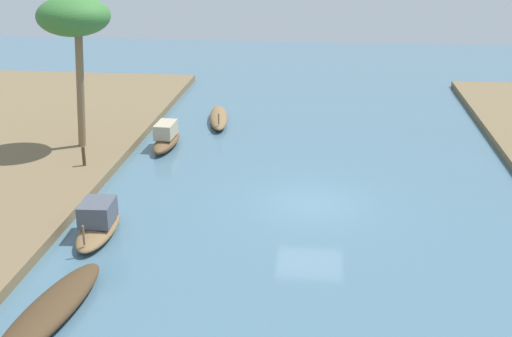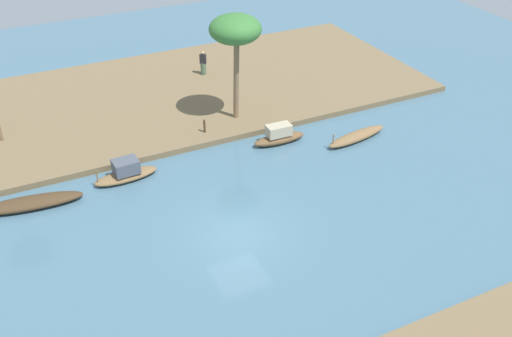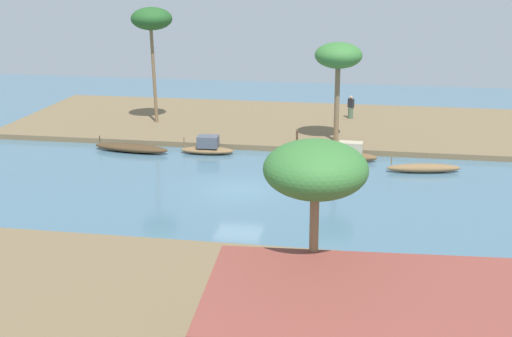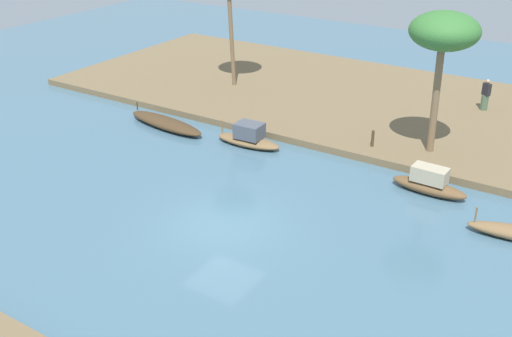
{
  "view_description": "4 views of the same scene",
  "coord_description": "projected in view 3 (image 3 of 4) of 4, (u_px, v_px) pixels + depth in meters",
  "views": [
    {
      "loc": [
        22.62,
        0.39,
        9.75
      ],
      "look_at": [
        -0.89,
        -2.16,
        0.96
      ],
      "focal_mm": 46.73,
      "sensor_mm": 36.0,
      "label": 1
    },
    {
      "loc": [
        8.89,
        20.02,
        17.48
      ],
      "look_at": [
        -2.64,
        -3.54,
        0.93
      ],
      "focal_mm": 41.87,
      "sensor_mm": 36.0,
      "label": 2
    },
    {
      "loc": [
        -7.05,
        35.25,
        11.92
      ],
      "look_at": [
        -0.71,
        -1.43,
        0.83
      ],
      "focal_mm": 49.13,
      "sensor_mm": 36.0,
      "label": 3
    },
    {
      "loc": [
        -12.08,
        16.48,
        12.18
      ],
      "look_at": [
        0.77,
        -3.53,
        0.78
      ],
      "focal_mm": 43.34,
      "sensor_mm": 36.0,
      "label": 4
    }
  ],
  "objects": [
    {
      "name": "river_water",
      "position": [
        238.0,
        190.0,
        37.84
      ],
      "size": [
        70.18,
        70.18,
        0.0
      ],
      "primitive_type": "plane",
      "color": "#476B7F",
      "rests_on": "ground"
    },
    {
      "name": "riverbank_left",
      "position": [
        279.0,
        123.0,
        52.52
      ],
      "size": [
        38.98,
        14.84,
        0.36
      ],
      "primitive_type": "cube",
      "color": "brown",
      "rests_on": "ground"
    },
    {
      "name": "riverbank_right",
      "position": [
        147.0,
        331.0,
        23.06
      ],
      "size": [
        38.98,
        14.84,
        0.36
      ],
      "primitive_type": "cube",
      "color": "brown",
      "rests_on": "ground"
    },
    {
      "name": "sampan_foreground",
      "position": [
        208.0,
        147.0,
        44.81
      ],
      "size": [
        3.48,
        1.3,
        1.17
      ],
      "rotation": [
        0.0,
        0.0,
        0.05
      ],
      "color": "brown",
      "rests_on": "river_water"
    },
    {
      "name": "sampan_upstream_small",
      "position": [
        131.0,
        148.0,
        45.32
      ],
      "size": [
        5.27,
        1.86,
        0.91
      ],
      "rotation": [
        0.0,
        0.0,
        -0.13
      ],
      "color": "#47331E",
      "rests_on": "river_water"
    },
    {
      "name": "sampan_midstream",
      "position": [
        351.0,
        154.0,
        43.2
      ],
      "size": [
        3.24,
        1.02,
        1.2
      ],
      "rotation": [
        0.0,
        0.0,
        -0.03
      ],
      "color": "brown",
      "rests_on": "river_water"
    },
    {
      "name": "sampan_open_hull",
      "position": [
        424.0,
        168.0,
        40.94
      ],
      "size": [
        4.41,
        1.62,
        1.01
      ],
      "rotation": [
        0.0,
        0.0,
        0.17
      ],
      "color": "brown",
      "rests_on": "river_water"
    },
    {
      "name": "person_on_near_bank",
      "position": [
        351.0,
        109.0,
        53.15
      ],
      "size": [
        0.54,
        0.54,
        1.74
      ],
      "rotation": [
        0.0,
        0.0,
        5.7
      ],
      "color": "#4C664C",
      "rests_on": "riverbank_left"
    },
    {
      "name": "mooring_post",
      "position": [
        297.0,
        137.0,
        46.13
      ],
      "size": [
        0.14,
        0.14,
        0.81
      ],
      "primitive_type": "cylinder",
      "color": "#4C3823",
      "rests_on": "riverbank_left"
    },
    {
      "name": "palm_tree_left_near",
      "position": [
        338.0,
        57.0,
        45.04
      ],
      "size": [
        3.07,
        3.07,
        6.55
      ],
      "color": "#7F6647",
      "rests_on": "riverbank_left"
    },
    {
      "name": "palm_tree_left_far",
      "position": [
        152.0,
        20.0,
        49.76
      ],
      "size": [
        2.95,
        2.95,
        8.39
      ],
      "color": "#7F6647",
      "rests_on": "riverbank_left"
    },
    {
      "name": "palm_tree_right_tall",
      "position": [
        316.0,
        172.0,
        20.24
      ],
      "size": [
        3.07,
        3.07,
        6.61
      ],
      "color": "#7F6647",
      "rests_on": "riverbank_right"
    }
  ]
}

